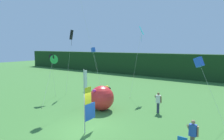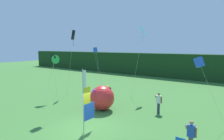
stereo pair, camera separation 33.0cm
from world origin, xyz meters
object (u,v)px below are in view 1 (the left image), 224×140
at_px(banner_flag, 88,102).
at_px(inflatable_balloon, 102,98).
at_px(person_mid_field, 158,102).
at_px(kite_blue_box_1, 93,50).
at_px(kite_black_delta_5, 51,58).
at_px(kite_green_delta_0, 53,59).
at_px(kite_black_diamond_2, 71,37).
at_px(person_near_banner, 193,135).
at_px(kite_blue_box_3, 199,62).
at_px(kite_cyan_diamond_6, 141,33).

xyz_separation_m(banner_flag, inflatable_balloon, (-1.90, 3.89, -0.87)).
height_order(banner_flag, person_mid_field, banner_flag).
relative_size(kite_blue_box_1, kite_black_delta_5, 1.14).
height_order(banner_flag, kite_green_delta_0, kite_green_delta_0).
distance_m(kite_green_delta_0, kite_black_delta_5, 0.31).
bearing_deg(kite_green_delta_0, kite_black_delta_5, -106.35).
xyz_separation_m(inflatable_balloon, kite_black_delta_5, (-6.29, -0.11, 3.20)).
distance_m(person_mid_field, kite_black_delta_5, 11.20).
relative_size(person_mid_field, kite_black_delta_5, 0.36).
height_order(person_mid_field, kite_green_delta_0, kite_green_delta_0).
bearing_deg(kite_black_diamond_2, person_near_banner, -22.23).
bearing_deg(kite_blue_box_1, person_near_banner, -34.05).
xyz_separation_m(banner_flag, person_mid_field, (2.28, 5.93, -1.03)).
height_order(kite_blue_box_3, kite_black_delta_5, kite_blue_box_3).
bearing_deg(person_near_banner, kite_green_delta_0, 168.45).
relative_size(person_mid_field, kite_green_delta_0, 0.37).
relative_size(kite_black_diamond_2, kite_cyan_diamond_6, 0.96).
xyz_separation_m(inflatable_balloon, kite_blue_box_1, (-6.95, 7.24, 3.84)).
bearing_deg(kite_black_delta_5, kite_blue_box_3, 4.77).
distance_m(person_mid_field, kite_black_diamond_2, 12.38).
relative_size(inflatable_balloon, kite_cyan_diamond_6, 0.28).
xyz_separation_m(person_mid_field, inflatable_balloon, (-4.18, -2.04, 0.16)).
relative_size(kite_blue_box_3, kite_cyan_diamond_6, 0.63).
bearing_deg(inflatable_balloon, person_mid_field, 26.05).
distance_m(person_mid_field, kite_green_delta_0, 11.04).
height_order(kite_green_delta_0, kite_blue_box_1, kite_blue_box_1).
xyz_separation_m(person_near_banner, kite_blue_box_3, (-0.59, 3.78, 3.40)).
relative_size(banner_flag, kite_green_delta_0, 0.89).
height_order(banner_flag, kite_cyan_diamond_6, kite_cyan_diamond_6).
bearing_deg(inflatable_balloon, kite_blue_box_3, 7.99).
bearing_deg(person_near_banner, kite_blue_box_3, 98.81).
bearing_deg(person_near_banner, kite_black_diamond_2, 157.77).
xyz_separation_m(kite_green_delta_0, kite_black_delta_5, (-0.07, -0.23, 0.20)).
bearing_deg(banner_flag, kite_green_delta_0, 153.72).
xyz_separation_m(kite_green_delta_0, kite_black_diamond_2, (-0.60, 3.12, 2.40)).
height_order(person_mid_field, kite_blue_box_1, kite_blue_box_1).
bearing_deg(person_mid_field, kite_black_delta_5, -168.38).
bearing_deg(kite_black_diamond_2, kite_cyan_diamond_6, 25.23).
height_order(inflatable_balloon, kite_green_delta_0, kite_green_delta_0).
relative_size(inflatable_balloon, kite_blue_box_3, 0.44).
xyz_separation_m(person_mid_field, kite_black_delta_5, (-10.46, -2.15, 3.36)).
distance_m(kite_black_diamond_2, kite_black_delta_5, 4.04).
relative_size(banner_flag, inflatable_balloon, 1.93).
bearing_deg(kite_black_diamond_2, kite_blue_box_3, -8.94).
height_order(kite_black_diamond_2, kite_blue_box_3, kite_black_diamond_2).
xyz_separation_m(banner_flag, kite_blue_box_1, (-8.84, 11.14, 2.97)).
bearing_deg(kite_cyan_diamond_6, kite_black_delta_5, -134.50).
xyz_separation_m(inflatable_balloon, kite_green_delta_0, (-6.22, 0.12, 3.00)).
xyz_separation_m(kite_blue_box_3, kite_black_delta_5, (-13.56, -1.13, -0.06)).
height_order(kite_black_diamond_2, kite_cyan_diamond_6, kite_cyan_diamond_6).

